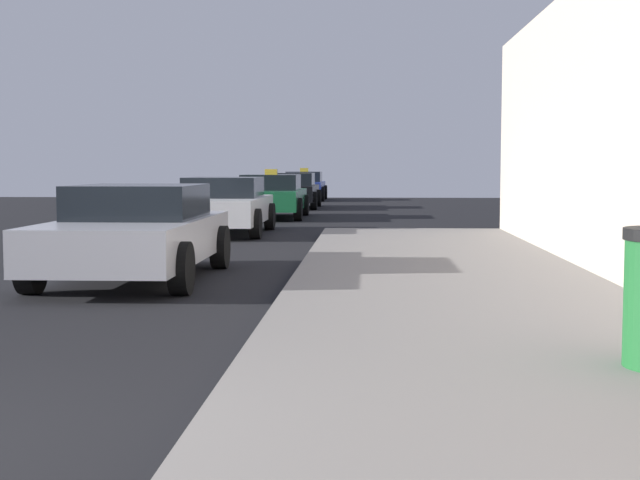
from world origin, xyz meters
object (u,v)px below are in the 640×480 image
Objects in this scene: car_silver at (136,232)px; car_black at (291,190)px; car_green at (271,196)px; car_blue at (304,186)px; car_white at (223,205)px.

car_silver and car_black have the same top height.
car_silver is at bearing 89.03° from car_green.
car_blue is at bearing -90.02° from car_green.
car_green is 14.03m from car_blue.
car_blue is (0.00, 14.03, -0.00)m from car_green.
car_silver is at bearing 89.50° from car_blue.
car_black is (0.46, 12.76, -0.00)m from car_white.
car_blue is at bearing -89.55° from car_black.
car_black is 7.65m from car_blue.
car_black is (0.31, 21.08, -0.00)m from car_silver.
car_white is at bearing 87.92° from car_black.
car_black is (0.06, 6.39, -0.00)m from car_green.
car_green reaches higher than car_black.
car_silver is 1.03× the size of car_green.
car_white is 20.41m from car_blue.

